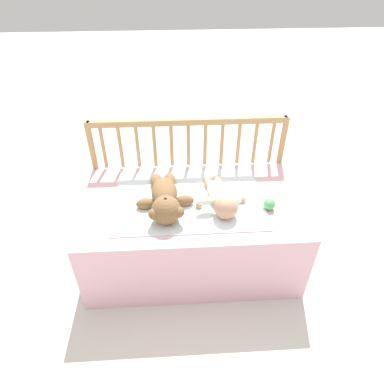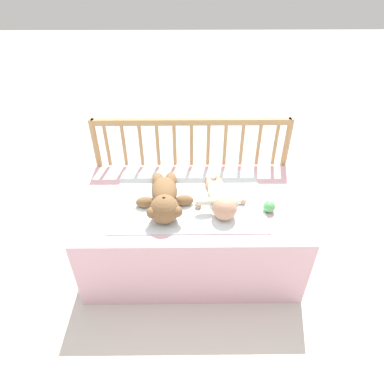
% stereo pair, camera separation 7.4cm
% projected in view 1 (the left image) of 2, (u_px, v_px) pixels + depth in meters
% --- Properties ---
extents(ground_plane, '(12.00, 12.00, 0.00)m').
position_uv_depth(ground_plane, '(192.00, 256.00, 2.16)').
color(ground_plane, silver).
extents(crib_mattress, '(1.21, 0.69, 0.45)m').
position_uv_depth(crib_mattress, '(192.00, 230.00, 2.02)').
color(crib_mattress, '#EDB7C6').
rests_on(crib_mattress, ground_plane).
extents(crib_rail, '(1.21, 0.04, 0.77)m').
position_uv_depth(crib_rail, '(188.00, 151.00, 2.12)').
color(crib_rail, tan).
rests_on(crib_rail, ground_plane).
extents(blanket, '(0.81, 0.55, 0.01)m').
position_uv_depth(blanket, '(189.00, 199.00, 1.89)').
color(blanket, white).
rests_on(blanket, crib_mattress).
extents(teddy_bear, '(0.31, 0.45, 0.15)m').
position_uv_depth(teddy_bear, '(165.00, 199.00, 1.80)').
color(teddy_bear, olive).
rests_on(teddy_bear, crib_mattress).
extents(baby, '(0.28, 0.40, 0.13)m').
position_uv_depth(baby, '(221.00, 198.00, 1.83)').
color(baby, '#EAEACC').
rests_on(baby, crib_mattress).
extents(toy_ball, '(0.06, 0.06, 0.06)m').
position_uv_depth(toy_ball, '(269.00, 204.00, 1.81)').
color(toy_ball, '#59BF66').
rests_on(toy_ball, crib_mattress).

